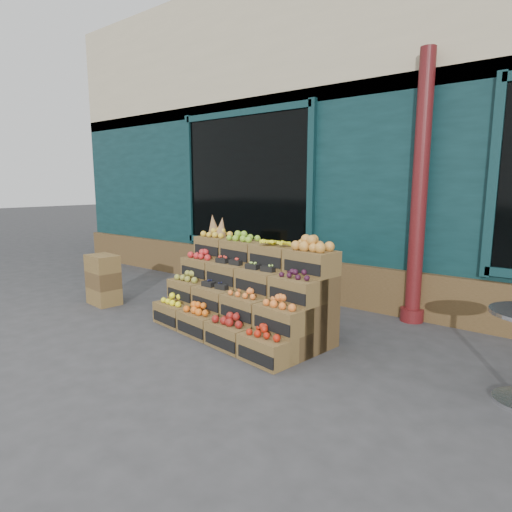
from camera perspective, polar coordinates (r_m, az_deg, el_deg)
The scene contains 5 objects.
ground at distance 4.58m, azimuth -3.56°, elevation -11.98°, with size 60.00×60.00×0.00m, color #363638.
shop_facade at distance 8.77m, azimuth 19.88°, elevation 13.71°, with size 12.00×6.24×4.80m.
crate_display at distance 4.92m, azimuth -1.56°, elevation -5.49°, with size 2.19×1.28×1.30m.
spare_crates at distance 6.40m, azimuth -19.69°, elevation -2.99°, with size 0.50×0.37×0.70m.
shopkeeper at distance 7.53m, azimuth 0.78°, elevation 4.37°, with size 0.73×0.48×1.99m, color #154922.
Camera 1 is at (2.86, -3.16, 1.68)m, focal length 30.00 mm.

